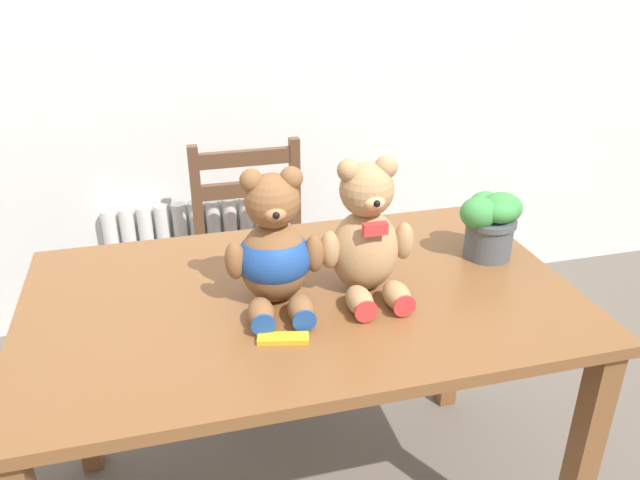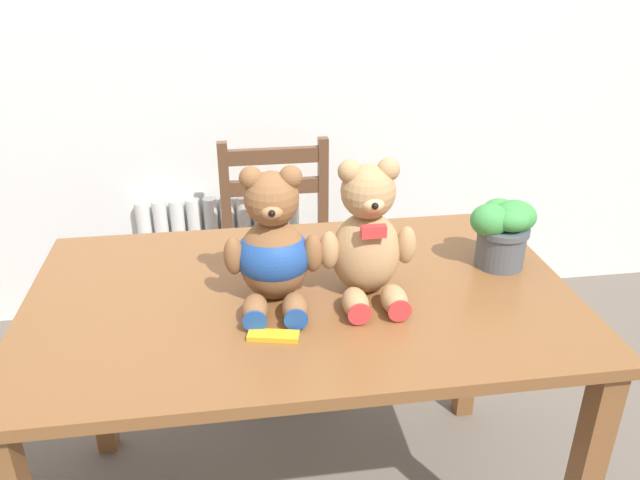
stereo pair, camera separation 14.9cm
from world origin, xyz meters
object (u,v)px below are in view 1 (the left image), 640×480
at_px(teddy_bear_left, 274,251).
at_px(teddy_bear_right, 367,237).
at_px(chocolate_bar, 283,338).
at_px(wooden_chair_behind, 255,258).
at_px(potted_plant, 490,221).

relative_size(teddy_bear_left, teddy_bear_right, 0.98).
height_order(teddy_bear_right, chocolate_bar, teddy_bear_right).
bearing_deg(chocolate_bar, teddy_bear_right, 34.19).
bearing_deg(teddy_bear_right, wooden_chair_behind, -80.55).
xyz_separation_m(teddy_bear_right, chocolate_bar, (-0.24, -0.17, -0.14)).
bearing_deg(chocolate_bar, wooden_chair_behind, 84.75).
height_order(wooden_chair_behind, teddy_bear_right, teddy_bear_right).
bearing_deg(wooden_chair_behind, chocolate_bar, 84.75).
bearing_deg(teddy_bear_right, teddy_bear_left, -1.20).
bearing_deg(teddy_bear_left, potted_plant, -167.91).
xyz_separation_m(teddy_bear_right, potted_plant, (0.39, 0.09, -0.04)).
distance_m(wooden_chair_behind, teddy_bear_right, 1.01).
xyz_separation_m(potted_plant, chocolate_bar, (-0.63, -0.26, -0.10)).
xyz_separation_m(teddy_bear_left, teddy_bear_right, (0.23, -0.00, 0.01)).
relative_size(teddy_bear_right, chocolate_bar, 3.03).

